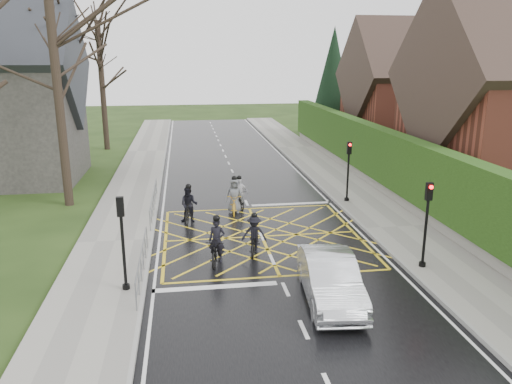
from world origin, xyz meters
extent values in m
plane|color=black|center=(0.00, 0.00, 0.00)|extent=(120.00, 120.00, 0.00)
cube|color=black|center=(0.00, 0.00, 0.01)|extent=(9.00, 80.00, 0.01)
cube|color=gray|center=(6.00, 0.00, 0.07)|extent=(3.00, 80.00, 0.15)
cube|color=gray|center=(-6.00, 0.00, 0.07)|extent=(3.00, 80.00, 0.15)
cube|color=slate|center=(7.75, 6.00, 0.35)|extent=(0.50, 38.00, 0.70)
cube|color=#18320D|center=(7.75, 6.00, 2.10)|extent=(0.90, 38.00, 2.80)
cube|color=brown|center=(14.75, 18.00, 3.00)|extent=(9.00, 8.00, 6.00)
cube|color=#33251E|center=(14.75, 18.00, 5.90)|extent=(9.80, 8.80, 8.80)
cube|color=brown|center=(17.45, 18.00, 8.50)|extent=(0.70, 0.70, 1.60)
cylinder|color=black|center=(10.75, 26.00, 0.60)|extent=(0.50, 0.50, 1.20)
cone|color=black|center=(10.75, 26.00, 5.00)|extent=(4.60, 4.60, 10.00)
cube|color=#2D2B28|center=(-13.50, 12.00, 3.50)|extent=(8.00, 7.00, 7.00)
cylinder|color=black|center=(-9.00, 6.00, 5.50)|extent=(0.44, 0.44, 11.00)
cylinder|color=black|center=(-10.00, 14.00, 6.00)|extent=(0.44, 0.44, 12.00)
cylinder|color=black|center=(-9.30, 22.00, 5.00)|extent=(0.44, 0.44, 10.00)
cylinder|color=slate|center=(-4.65, -3.50, 1.00)|extent=(0.05, 5.00, 0.05)
cylinder|color=slate|center=(-4.65, -3.50, 0.55)|extent=(0.04, 5.00, 0.04)
cylinder|color=slate|center=(-4.65, -6.00, 0.50)|extent=(0.04, 0.04, 1.00)
cylinder|color=slate|center=(-4.65, -1.00, 0.50)|extent=(0.04, 0.04, 1.00)
cylinder|color=slate|center=(-4.65, 4.00, 1.00)|extent=(0.05, 6.00, 0.05)
cylinder|color=slate|center=(-4.65, 4.00, 0.55)|extent=(0.04, 6.00, 0.04)
cylinder|color=slate|center=(-4.65, 1.00, 0.50)|extent=(0.04, 0.04, 1.00)
cylinder|color=slate|center=(-4.65, 7.00, 0.50)|extent=(0.04, 0.04, 1.00)
cylinder|color=black|center=(5.10, 4.20, 1.50)|extent=(0.10, 0.10, 3.00)
cylinder|color=black|center=(5.10, 4.20, 0.15)|extent=(0.24, 0.24, 0.30)
cube|color=black|center=(5.10, 4.20, 2.90)|extent=(0.22, 0.16, 0.62)
sphere|color=#FF0C0C|center=(5.10, 4.08, 3.08)|extent=(0.14, 0.14, 0.14)
cylinder|color=black|center=(5.10, -4.20, 1.50)|extent=(0.10, 0.10, 3.00)
cylinder|color=black|center=(5.10, -4.20, 0.15)|extent=(0.24, 0.24, 0.30)
cube|color=black|center=(5.10, -4.20, 2.90)|extent=(0.22, 0.16, 0.62)
sphere|color=#FF0C0C|center=(5.10, -4.32, 3.08)|extent=(0.14, 0.14, 0.14)
cylinder|color=black|center=(-5.10, -4.50, 1.50)|extent=(0.10, 0.10, 3.00)
cylinder|color=black|center=(-5.10, -4.50, 0.15)|extent=(0.24, 0.24, 0.30)
cube|color=black|center=(-5.10, -4.50, 2.90)|extent=(0.22, 0.16, 0.62)
sphere|color=#FF0C0C|center=(-5.10, -4.38, 3.08)|extent=(0.14, 0.14, 0.14)
imported|color=black|center=(-2.04, -2.46, 0.49)|extent=(1.06, 1.96, 0.98)
imported|color=black|center=(-2.04, -2.36, 0.83)|extent=(0.68, 0.53, 1.66)
sphere|color=black|center=(-2.04, -2.36, 1.68)|extent=(0.26, 0.26, 0.26)
imported|color=black|center=(-2.97, 2.28, 0.54)|extent=(0.88, 1.87, 1.08)
imported|color=black|center=(-2.97, 2.38, 0.83)|extent=(0.92, 0.78, 1.65)
sphere|color=black|center=(-2.97, 2.38, 1.67)|extent=(0.26, 0.26, 0.26)
imported|color=black|center=(-0.56, -1.79, 0.44)|extent=(0.95, 1.75, 0.87)
imported|color=black|center=(-0.56, -1.69, 0.74)|extent=(1.06, 0.76, 1.48)
sphere|color=black|center=(-0.56, -1.69, 1.50)|extent=(0.23, 0.23, 0.23)
imported|color=black|center=(-0.44, 4.26, 0.49)|extent=(0.68, 1.68, 0.98)
imported|color=silver|center=(-0.44, 4.36, 0.75)|extent=(0.92, 0.48, 1.50)
sphere|color=black|center=(-0.44, 4.36, 1.52)|extent=(0.24, 0.24, 0.24)
imported|color=#CA9018|center=(-0.78, 3.42, 0.49)|extent=(0.91, 1.96, 0.99)
imported|color=#595C61|center=(-0.78, 3.52, 0.84)|extent=(0.89, 0.64, 1.68)
sphere|color=black|center=(-0.78, 3.52, 1.70)|extent=(0.26, 0.26, 0.26)
imported|color=silver|center=(1.21, -5.90, 0.72)|extent=(1.92, 4.50, 1.44)
camera|label=1|loc=(-3.10, -19.52, 7.35)|focal=35.00mm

